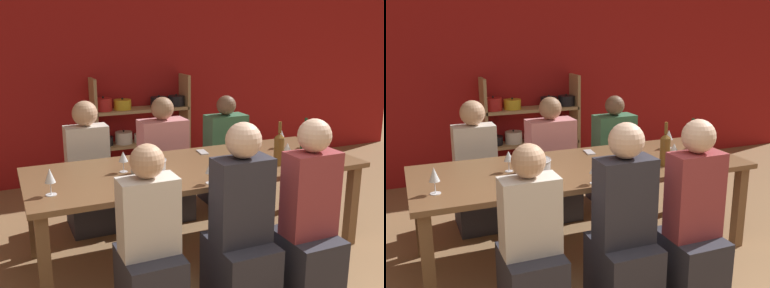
# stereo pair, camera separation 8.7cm
# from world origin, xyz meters

# --- Properties ---
(wall_back_red) EXTENTS (8.80, 0.06, 2.70)m
(wall_back_red) POSITION_xyz_m (0.00, 3.83, 1.35)
(wall_back_red) COLOR #A31919
(wall_back_red) RESTS_ON ground_plane
(shelf_unit) EXTENTS (1.17, 0.30, 1.25)m
(shelf_unit) POSITION_xyz_m (0.26, 3.63, 0.52)
(shelf_unit) COLOR tan
(shelf_unit) RESTS_ON ground_plane
(dining_table) EXTENTS (2.63, 1.00, 0.74)m
(dining_table) POSITION_xyz_m (0.10, 1.62, 0.66)
(dining_table) COLOR brown
(dining_table) RESTS_ON ground_plane
(mixing_bowl) EXTENTS (0.27, 0.27, 0.12)m
(mixing_bowl) POSITION_xyz_m (-0.34, 1.53, 0.80)
(mixing_bowl) COLOR #B7BABC
(mixing_bowl) RESTS_ON dining_table
(wine_bottle_green) EXTENTS (0.08, 0.08, 0.34)m
(wine_bottle_green) POSITION_xyz_m (1.01, 1.45, 0.88)
(wine_bottle_green) COLOR #19381E
(wine_bottle_green) RESTS_ON dining_table
(wine_bottle_dark) EXTENTS (0.08, 0.08, 0.35)m
(wine_bottle_dark) POSITION_xyz_m (0.69, 1.37, 0.87)
(wine_bottle_dark) COLOR brown
(wine_bottle_dark) RESTS_ON dining_table
(wine_glass_red_a) EXTENTS (0.08, 0.08, 0.17)m
(wine_glass_red_a) POSITION_xyz_m (1.03, 1.82, 0.85)
(wine_glass_red_a) COLOR white
(wine_glass_red_a) RESTS_ON dining_table
(wine_glass_white_a) EXTENTS (0.08, 0.08, 0.15)m
(wine_glass_white_a) POSITION_xyz_m (0.84, 1.46, 0.84)
(wine_glass_white_a) COLOR white
(wine_glass_white_a) RESTS_ON dining_table
(wine_glass_white_b) EXTENTS (0.07, 0.07, 0.15)m
(wine_glass_white_b) POSITION_xyz_m (-0.00, 1.19, 0.84)
(wine_glass_white_b) COLOR white
(wine_glass_white_b) RESTS_ON dining_table
(wine_glass_white_c) EXTENTS (0.08, 0.08, 0.18)m
(wine_glass_white_c) POSITION_xyz_m (0.69, 1.83, 0.87)
(wine_glass_white_c) COLOR white
(wine_glass_white_c) RESTS_ON dining_table
(wine_glass_empty_a) EXTENTS (0.07, 0.07, 0.16)m
(wine_glass_empty_a) POSITION_xyz_m (-0.49, 1.68, 0.85)
(wine_glass_empty_a) COLOR white
(wine_glass_empty_a) RESTS_ON dining_table
(wine_glass_red_b) EXTENTS (0.07, 0.07, 0.16)m
(wine_glass_red_b) POSITION_xyz_m (1.26, 1.74, 0.85)
(wine_glass_red_b) COLOR white
(wine_glass_red_b) RESTS_ON dining_table
(wine_glass_white_d) EXTENTS (0.07, 0.07, 0.18)m
(wine_glass_white_d) POSITION_xyz_m (-1.05, 1.40, 0.86)
(wine_glass_white_d) COLOR white
(wine_glass_white_d) RESTS_ON dining_table
(cell_phone) EXTENTS (0.09, 0.16, 0.01)m
(cell_phone) POSITION_xyz_m (0.29, 1.94, 0.74)
(cell_phone) COLOR silver
(cell_phone) RESTS_ON dining_table
(person_near_a) EXTENTS (0.36, 0.45, 1.23)m
(person_near_a) POSITION_xyz_m (0.56, 0.79, 0.47)
(person_near_a) COLOR #2D2D38
(person_near_a) RESTS_ON ground_plane
(person_far_a) EXTENTS (0.42, 0.52, 1.14)m
(person_far_a) POSITION_xyz_m (0.82, 2.49, 0.41)
(person_far_a) COLOR #2D2D38
(person_far_a) RESTS_ON ground_plane
(person_near_b) EXTENTS (0.38, 0.47, 1.23)m
(person_near_b) POSITION_xyz_m (0.06, 0.85, 0.47)
(person_near_b) COLOR #2D2D38
(person_near_b) RESTS_ON ground_plane
(person_far_b) EXTENTS (0.37, 0.47, 1.18)m
(person_far_b) POSITION_xyz_m (-0.62, 2.41, 0.45)
(person_far_b) COLOR #2D2D38
(person_far_b) RESTS_ON ground_plane
(person_near_c) EXTENTS (0.35, 0.43, 1.16)m
(person_near_c) POSITION_xyz_m (-0.57, 0.84, 0.44)
(person_near_c) COLOR #2D2D38
(person_near_c) RESTS_ON ground_plane
(person_far_c) EXTENTS (0.45, 0.56, 1.17)m
(person_far_c) POSITION_xyz_m (0.11, 2.44, 0.42)
(person_far_c) COLOR #2D2D38
(person_far_c) RESTS_ON ground_plane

